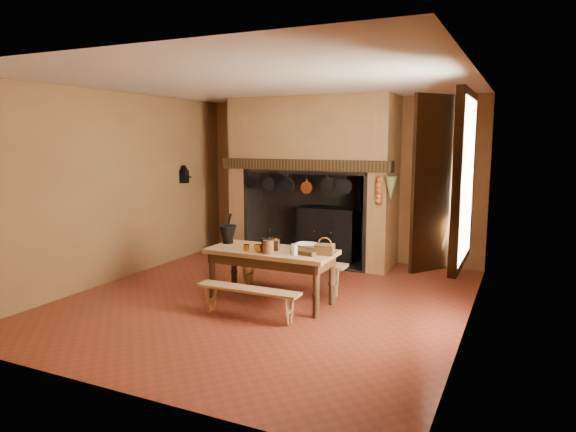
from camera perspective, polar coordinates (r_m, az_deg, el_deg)
The scene contains 28 objects.
floor at distance 6.88m, azimuth -2.39°, elevation -9.26°, with size 5.50×5.50×0.00m, color maroon.
ceiling at distance 6.59m, azimuth -2.55°, elevation 14.60°, with size 5.50×5.50×0.00m, color silver.
back_wall at distance 9.11m, azimuth 5.57°, elevation 4.08°, with size 5.00×0.02×2.80m, color brown.
wall_left at distance 8.05m, azimuth -18.47°, elevation 3.09°, with size 0.02×5.50×2.80m, color brown.
wall_right at distance 5.88m, azimuth 19.70°, elevation 1.17°, with size 0.02×5.50×2.80m, color brown.
wall_front at distance 4.37m, azimuth -19.40°, elevation -1.22°, with size 5.00×0.02×2.80m, color brown.
chimney_breast at distance 8.78m, azimuth 2.79°, elevation 6.63°, with size 2.95×0.96×2.80m.
iron_range at distance 8.96m, azimuth 4.59°, elevation -1.90°, with size 1.12×0.55×1.60m.
hearth_pans at distance 9.23m, azimuth -1.83°, elevation -4.03°, with size 0.51×0.62×0.20m.
hanging_pans at distance 8.37m, azimuth 1.21°, elevation 3.45°, with size 1.92×0.29×0.27m.
onion_string at distance 7.91m, azimuth 10.07°, elevation 2.80°, with size 0.12×0.10×0.46m, color #A7501E, non-canonical shape.
herb_bunch at distance 7.86m, azimuth 11.35°, elevation 3.09°, with size 0.20×0.20×0.35m, color #4D5628.
window at distance 5.47m, azimuth 17.87°, elevation 3.90°, with size 0.39×1.75×1.76m.
wall_coffee_mill at distance 9.18m, azimuth -11.46°, elevation 4.71°, with size 0.23×0.16×0.31m.
work_table at distance 6.58m, azimuth -1.84°, elevation -4.69°, with size 1.63×0.73×0.71m.
bench_front at distance 6.15m, azimuth -4.42°, elevation -8.79°, with size 1.30×0.23×0.36m.
bench_back at distance 7.13m, azimuth 0.19°, elevation -5.78°, with size 1.62×0.28×0.46m.
mortar_large at distance 6.97m, azimuth -6.70°, elevation -1.91°, with size 0.24×0.24×0.41m.
mortar_small at distance 6.41m, azimuth -2.34°, elevation -3.15°, with size 0.17×0.17×0.29m.
coffee_grinder at distance 6.52m, azimuth -1.56°, elevation -3.16°, with size 0.18×0.15×0.19m.
brass_mug_a at distance 6.48m, azimuth -4.65°, elevation -3.52°, with size 0.08×0.08×0.08m, color gold.
brass_mug_b at distance 6.73m, azimuth -2.37°, elevation -2.99°, with size 0.09×0.09×0.10m, color gold.
mixing_bowl at distance 6.59m, azimuth 2.03°, elevation -3.37°, with size 0.29×0.29×0.07m, color beige.
stoneware_crock at distance 6.32m, azimuth -2.21°, elevation -3.44°, with size 0.13×0.13×0.17m, color #573120.
glass_jar at distance 6.21m, azimuth 0.68°, elevation -3.76°, with size 0.08×0.08×0.14m, color beige.
wicker_basket at distance 6.28m, azimuth 4.10°, elevation -3.66°, with size 0.25×0.19×0.22m.
wooden_tray at distance 6.31m, azimuth 1.97°, elevation -3.99°, with size 0.31×0.22×0.05m, color #372211.
brass_cup at distance 6.40m, azimuth -3.28°, elevation -3.62°, with size 0.12×0.12×0.10m, color gold.
Camera 1 is at (3.03, -5.81, 2.10)m, focal length 32.00 mm.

